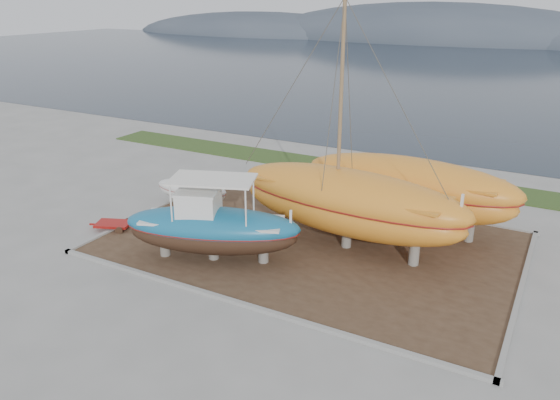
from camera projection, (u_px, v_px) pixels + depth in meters
The scene contains 11 objects.
ground at pixel (267, 281), 22.08m from camera, with size 140.00×140.00×0.00m, color gray.
dirt_patch at pixel (310, 243), 25.35m from camera, with size 18.00×12.00×0.06m, color #422D1E.
curb_frame at pixel (310, 242), 25.33m from camera, with size 18.60×12.60×0.15m, color gray, non-canonical shape.
grass_strip at pixel (389, 175), 34.78m from camera, with size 44.00×3.00×0.08m, color #284219.
sea at pixel (507, 73), 79.49m from camera, with size 260.00×100.00×0.04m, color black, non-canonical shape.
mountain_ridge at pixel (540, 44), 124.59m from camera, with size 200.00×36.00×20.00m, color #333D49, non-canonical shape.
blue_caique at pixel (212, 220), 23.16m from camera, with size 7.62×2.38×3.67m, color #17658F, non-canonical shape.
white_dinghy at pixel (192, 193), 29.69m from camera, with size 4.32×1.62×1.30m, color silver, non-canonical shape.
orange_sailboat at pixel (352, 132), 23.02m from camera, with size 11.05×3.26×10.72m, color orange, non-canonical shape.
orange_bare_hull at pixel (408, 195), 26.32m from camera, with size 10.53×3.16×3.45m, color orange, non-canonical shape.
red_trailer at pixel (114, 226), 26.84m from camera, with size 2.47×1.23×0.35m, color #A61612, non-canonical shape.
Camera 1 is at (9.79, -16.84, 10.90)m, focal length 35.00 mm.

